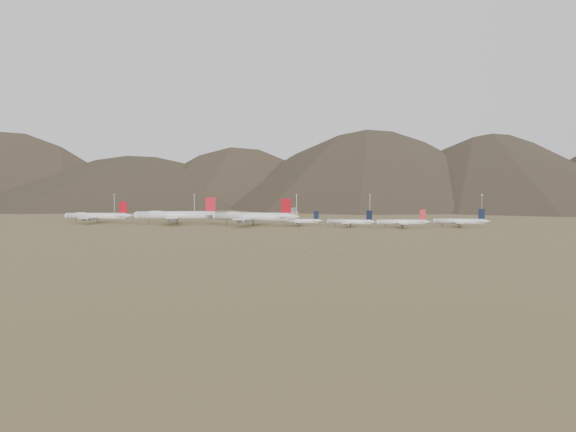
% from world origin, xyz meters
% --- Properties ---
extents(ground, '(3000.00, 3000.00, 0.00)m').
position_xyz_m(ground, '(0.00, 0.00, 0.00)').
color(ground, olive).
rests_on(ground, ground).
extents(mountain_ridge, '(4400.00, 1000.00, 300.00)m').
position_xyz_m(mountain_ridge, '(0.00, 900.00, 150.00)').
color(mountain_ridge, '#473B2A').
rests_on(mountain_ridge, ground).
extents(widebody_west, '(65.09, 50.14, 19.33)m').
position_xyz_m(widebody_west, '(-137.31, 36.26, 6.66)').
color(widebody_west, white).
rests_on(widebody_west, ground).
extents(widebody_centre, '(76.97, 60.95, 23.50)m').
position_xyz_m(widebody_centre, '(-61.61, 34.62, 8.10)').
color(widebody_centre, white).
rests_on(widebody_centre, ground).
extents(widebody_east, '(77.45, 59.89, 23.02)m').
position_xyz_m(widebody_east, '(8.94, 25.26, 7.94)').
color(widebody_east, white).
rests_on(widebody_east, ground).
extents(narrowbody_a, '(37.79, 27.26, 12.47)m').
position_xyz_m(narrowbody_a, '(48.69, 32.45, 4.05)').
color(narrowbody_a, white).
rests_on(narrowbody_a, ground).
extents(narrowbody_b, '(41.56, 30.28, 13.80)m').
position_xyz_m(narrowbody_b, '(91.67, 21.27, 4.48)').
color(narrowbody_b, white).
rests_on(narrowbody_b, ground).
extents(narrowbody_c, '(44.00, 32.16, 14.65)m').
position_xyz_m(narrowbody_c, '(132.98, 20.01, 4.75)').
color(narrowbody_c, white).
rests_on(narrowbody_c, ground).
extents(narrowbody_d, '(45.41, 32.55, 14.98)m').
position_xyz_m(narrowbody_d, '(179.43, 35.90, 4.86)').
color(narrowbody_d, white).
rests_on(narrowbody_d, ground).
extents(control_tower, '(8.00, 8.00, 12.00)m').
position_xyz_m(control_tower, '(30.00, 120.00, 5.32)').
color(control_tower, tan).
rests_on(control_tower, ground).
extents(mast_far_west, '(2.00, 0.60, 25.70)m').
position_xyz_m(mast_far_west, '(-162.18, 120.70, 14.20)').
color(mast_far_west, gray).
rests_on(mast_far_west, ground).
extents(mast_west, '(2.00, 0.60, 25.70)m').
position_xyz_m(mast_west, '(-76.26, 127.32, 14.20)').
color(mast_west, gray).
rests_on(mast_west, ground).
extents(mast_centre, '(2.00, 0.60, 25.70)m').
position_xyz_m(mast_centre, '(33.55, 113.88, 14.20)').
color(mast_centre, gray).
rests_on(mast_centre, ground).
extents(mast_east, '(2.00, 0.60, 25.70)m').
position_xyz_m(mast_east, '(104.90, 138.80, 14.20)').
color(mast_east, gray).
rests_on(mast_east, ground).
extents(mast_far_east, '(2.00, 0.60, 25.70)m').
position_xyz_m(mast_far_east, '(209.95, 117.13, 14.20)').
color(mast_far_east, gray).
rests_on(mast_far_east, ground).
extents(desert_scrub, '(400.17, 176.62, 0.81)m').
position_xyz_m(desert_scrub, '(1.83, -85.76, 0.31)').
color(desert_scrub, brown).
rests_on(desert_scrub, ground).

